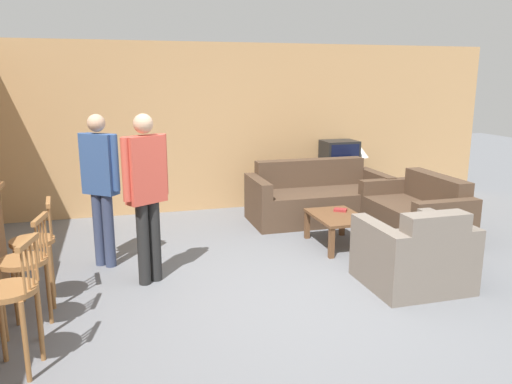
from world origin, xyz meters
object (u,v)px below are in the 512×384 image
at_px(bar_chair_near, 12,301).
at_px(table_lamp, 360,152).
at_px(tv_unit, 338,188).
at_px(loveseat_right, 416,215).
at_px(bar_chair_far, 35,249).
at_px(couch_far, 317,199).
at_px(book_on_table, 340,210).
at_px(armchair_near, 414,256).
at_px(bar_chair_mid, 25,270).
at_px(coffee_table, 338,220).
at_px(person_by_window, 100,181).
at_px(tv, 339,156).
at_px(person_by_counter, 146,188).

xyz_separation_m(bar_chair_near, table_lamp, (4.66, 3.87, 0.32)).
bearing_deg(tv_unit, loveseat_right, -83.11).
relative_size(bar_chair_far, couch_far, 0.49).
bearing_deg(book_on_table, armchair_near, -86.07).
height_order(bar_chair_mid, coffee_table, bar_chair_mid).
relative_size(table_lamp, person_by_window, 0.25).
bearing_deg(tv_unit, table_lamp, 0.00).
xyz_separation_m(bar_chair_near, loveseat_right, (4.52, 1.95, -0.24)).
xyz_separation_m(couch_far, coffee_table, (-0.22, -1.20, 0.03)).
height_order(bar_chair_near, table_lamp, bar_chair_near).
height_order(coffee_table, tv_unit, tv_unit).
distance_m(table_lamp, person_by_window, 4.49).
height_order(coffee_table, tv, tv).
bearing_deg(couch_far, bar_chair_mid, -144.99).
xyz_separation_m(bar_chair_near, person_by_window, (0.58, 2.00, 0.43)).
bearing_deg(person_by_counter, bar_chair_near, -126.63).
bearing_deg(bar_chair_mid, tv, 37.32).
bearing_deg(table_lamp, bar_chair_near, -140.33).
height_order(bar_chair_near, couch_far, bar_chair_near).
height_order(coffee_table, person_by_window, person_by_window).
relative_size(loveseat_right, coffee_table, 1.74).
distance_m(armchair_near, person_by_counter, 2.78).
bearing_deg(table_lamp, person_by_window, -155.44).
bearing_deg(tv_unit, bar_chair_far, -147.38).
bearing_deg(coffee_table, armchair_near, -80.74).
xyz_separation_m(bar_chair_mid, tv, (4.29, 3.27, 0.26)).
distance_m(bar_chair_far, tv_unit, 5.10).
xyz_separation_m(bar_chair_mid, coffee_table, (3.38, 1.32, -0.21)).
distance_m(bar_chair_far, tv, 5.10).
distance_m(tv, table_lamp, 0.38).
bearing_deg(tv, bar_chair_far, -147.41).
bearing_deg(bar_chair_far, tv_unit, 32.62).
relative_size(bar_chair_far, person_by_window, 0.59).
relative_size(tv_unit, table_lamp, 2.57).
relative_size(tv, table_lamp, 1.32).
height_order(bar_chair_far, tv_unit, bar_chair_far).
height_order(couch_far, book_on_table, couch_far).
bearing_deg(person_by_window, person_by_counter, -53.49).
bearing_deg(armchair_near, bar_chair_far, 171.20).
xyz_separation_m(coffee_table, tv, (0.91, 1.95, 0.47)).
distance_m(loveseat_right, book_on_table, 1.04).
xyz_separation_m(tv, book_on_table, (-0.80, -1.78, -0.40)).
relative_size(bar_chair_mid, coffee_table, 1.16).
xyz_separation_m(tv_unit, tv, (-0.00, -0.00, 0.53)).
height_order(bar_chair_near, tv, tv).
bearing_deg(bar_chair_mid, bar_chair_near, -90.01).
height_order(couch_far, person_by_window, person_by_window).
distance_m(bar_chair_far, book_on_table, 3.62).
distance_m(tv, person_by_window, 4.15).
bearing_deg(bar_chair_mid, table_lamp, 35.07).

